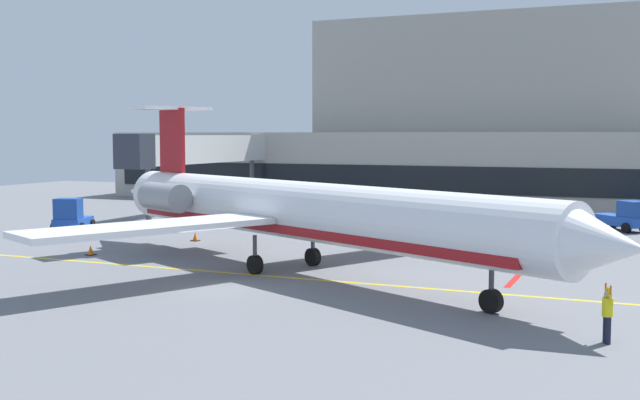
{
  "coord_description": "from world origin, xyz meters",
  "views": [
    {
      "loc": [
        17.5,
        -29.21,
        6.59
      ],
      "look_at": [
        0.72,
        10.43,
        3.0
      ],
      "focal_mm": 44.07,
      "sensor_mm": 36.0,
      "label": 1
    }
  ],
  "objects": [
    {
      "name": "belt_loader",
      "position": [
        8.55,
        13.66,
        1.0
      ],
      "size": [
        2.93,
        3.44,
        2.27
      ],
      "color": "#E5B20C",
      "rests_on": "ground"
    },
    {
      "name": "terminal_building",
      "position": [
        -1.1,
        46.36,
        6.78
      ],
      "size": [
        65.01,
        11.91,
        18.01
      ],
      "color": "#ADA89E",
      "rests_on": "ground"
    },
    {
      "name": "safety_cone_alpha",
      "position": [
        1.29,
        14.41,
        0.25
      ],
      "size": [
        0.47,
        0.47,
        0.55
      ],
      "color": "orange",
      "rests_on": "ground"
    },
    {
      "name": "safety_cone_delta",
      "position": [
        -8.51,
        12.33,
        0.25
      ],
      "size": [
        0.47,
        0.47,
        0.55
      ],
      "color": "orange",
      "rests_on": "ground"
    },
    {
      "name": "baggage_tug",
      "position": [
        -18.79,
        13.05,
        1.03
      ],
      "size": [
        2.89,
        3.35,
        2.31
      ],
      "color": "#1E4CB2",
      "rests_on": "ground"
    },
    {
      "name": "jet_bridge_west",
      "position": [
        -18.38,
        28.61,
        5.28
      ],
      "size": [
        2.4,
        21.28,
        6.66
      ],
      "color": "silver",
      "rests_on": "ground"
    },
    {
      "name": "marshaller",
      "position": [
        16.36,
        -3.24,
        0.96
      ],
      "size": [
        0.39,
        0.8,
        1.89
      ],
      "color": "#191E33",
      "rests_on": "ground"
    },
    {
      "name": "pushback_tractor",
      "position": [
        15.88,
        28.17,
        0.96
      ],
      "size": [
        3.92,
        3.92,
        2.12
      ],
      "color": "#1E4CB2",
      "rests_on": "ground"
    },
    {
      "name": "safety_cone_bravo",
      "position": [
        -10.71,
        5.13,
        0.25
      ],
      "size": [
        0.47,
        0.47,
        0.55
      ],
      "color": "orange",
      "rests_on": "ground"
    },
    {
      "name": "safety_cone_charlie",
      "position": [
        5.24,
        12.95,
        0.25
      ],
      "size": [
        0.47,
        0.47,
        0.55
      ],
      "color": "orange",
      "rests_on": "ground"
    },
    {
      "name": "ground",
      "position": [
        0.0,
        0.0,
        -0.05
      ],
      "size": [
        120.0,
        120.0,
        0.11
      ],
      "color": "slate"
    },
    {
      "name": "regional_jet",
      "position": [
        1.89,
        4.68,
        2.96
      ],
      "size": [
        31.8,
        24.25,
        8.22
      ],
      "color": "white",
      "rests_on": "ground"
    }
  ]
}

